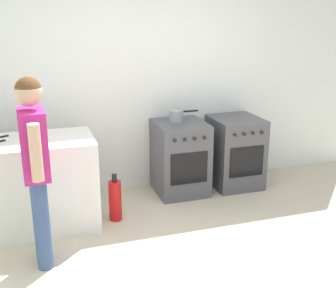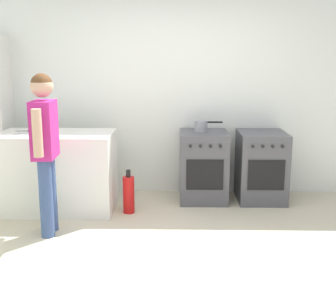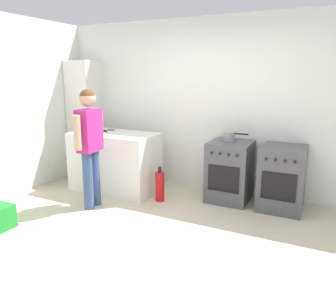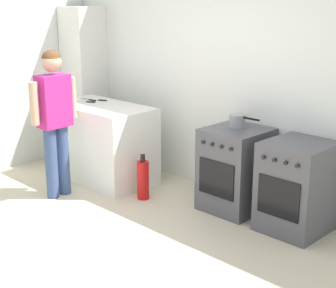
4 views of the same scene
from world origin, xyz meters
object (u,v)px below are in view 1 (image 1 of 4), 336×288
object	(u,v)px
pot	(177,116)
oven_right	(235,152)
fire_extinguisher	(115,200)
person	(35,158)
oven_left	(180,158)

from	to	relation	value
pot	oven_right	bearing A→B (deg)	-3.62
oven_right	fire_extinguisher	size ratio (longest dim) A/B	1.70
person	fire_extinguisher	size ratio (longest dim) A/B	3.18
oven_right	oven_left	bearing A→B (deg)	180.00
oven_right	pot	distance (m)	0.89
oven_left	fire_extinguisher	size ratio (longest dim) A/B	1.70
pot	person	xyz separation A→B (m)	(-1.57, -1.11, 0.02)
person	fire_extinguisher	world-z (taller)	person
person	fire_extinguisher	distance (m)	1.19
oven_left	pot	distance (m)	0.50
oven_left	person	distance (m)	1.99
oven_right	fire_extinguisher	xyz separation A→B (m)	(-1.58, -0.48, -0.21)
person	oven_right	bearing A→B (deg)	24.82
oven_right	fire_extinguisher	bearing A→B (deg)	-163.16
pot	fire_extinguisher	xyz separation A→B (m)	(-0.84, -0.52, -0.70)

